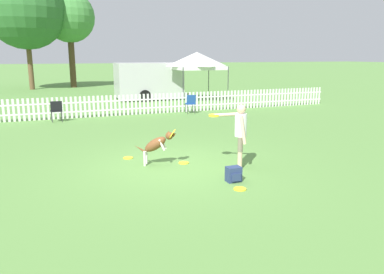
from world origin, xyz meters
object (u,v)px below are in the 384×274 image
object	(u,v)px
folding_chair_blue_left	(191,102)
tree_left_grove	(25,9)
canopy_tent_main	(197,61)
frisbee_near_dog	(128,158)
folding_chair_center	(56,109)
handler_person	(239,129)
frisbee_near_handler	(240,189)
leaping_dog	(157,144)
frisbee_midfield	(184,163)
backpack_on_grass	(234,174)
tree_right_grove	(69,17)
equipment_trailer	(148,80)

from	to	relation	value
folding_chair_blue_left	tree_left_grove	distance (m)	18.51
canopy_tent_main	frisbee_near_dog	bearing A→B (deg)	-120.32
frisbee_near_dog	folding_chair_center	world-z (taller)	folding_chair_center
frisbee_near_dog	folding_chair_blue_left	xyz separation A→B (m)	(4.31, 6.54, 0.52)
handler_person	frisbee_near_dog	world-z (taller)	handler_person
handler_person	frisbee_near_handler	bearing A→B (deg)	-178.69
leaping_dog	frisbee_near_dog	xyz separation A→B (m)	(-0.54, 0.89, -0.54)
folding_chair_blue_left	canopy_tent_main	bearing A→B (deg)	-109.96
handler_person	frisbee_midfield	xyz separation A→B (m)	(-1.08, 0.85, -0.94)
tree_left_grove	handler_person	bearing A→B (deg)	-78.34
frisbee_near_handler	backpack_on_grass	size ratio (longest dim) A/B	0.79
frisbee_near_dog	frisbee_midfield	xyz separation A→B (m)	(1.20, -0.97, 0.00)
handler_person	leaping_dog	world-z (taller)	handler_person
handler_person	backpack_on_grass	distance (m)	1.29
folding_chair_blue_left	folding_chair_center	distance (m)	5.83
leaping_dog	handler_person	bearing A→B (deg)	90.27
handler_person	frisbee_near_handler	world-z (taller)	handler_person
folding_chair_blue_left	folding_chair_center	bearing A→B (deg)	6.45
frisbee_near_dog	backpack_on_grass	world-z (taller)	backpack_on_grass
frisbee_near_dog	folding_chair_center	xyz separation A→B (m)	(-1.52, 6.45, 0.51)
canopy_tent_main	leaping_dog	bearing A→B (deg)	-116.36
folding_chair_blue_left	frisbee_near_dog	bearing A→B (deg)	62.18
folding_chair_blue_left	tree_right_grove	bearing A→B (deg)	-71.58
handler_person	folding_chair_blue_left	bearing A→B (deg)	14.53
tree_left_grove	frisbee_near_handler	bearing A→B (deg)	-80.36
handler_person	backpack_on_grass	size ratio (longest dim) A/B	4.70
frisbee_near_handler	backpack_on_grass	xyz separation A→B (m)	(0.11, 0.48, 0.15)
folding_chair_blue_left	folding_chair_center	xyz separation A→B (m)	(-5.83, -0.09, -0.01)
equipment_trailer	tree_left_grove	world-z (taller)	tree_left_grove
handler_person	frisbee_near_dog	size ratio (longest dim) A/B	5.93
folding_chair_center	frisbee_midfield	bearing A→B (deg)	107.55
folding_chair_blue_left	canopy_tent_main	size ratio (longest dim) A/B	0.31
handler_person	backpack_on_grass	bearing A→B (deg)	174.46
frisbee_near_handler	folding_chair_center	size ratio (longest dim) A/B	0.30
frisbee_near_dog	folding_chair_center	size ratio (longest dim) A/B	0.30
frisbee_near_handler	frisbee_near_dog	bearing A→B (deg)	117.13
frisbee_midfield	tree_left_grove	xyz separation A→B (m)	(-3.99, 23.70, 6.00)
handler_person	canopy_tent_main	size ratio (longest dim) A/B	0.54
backpack_on_grass	folding_chair_blue_left	size ratio (longest dim) A/B	0.37
folding_chair_blue_left	equipment_trailer	world-z (taller)	equipment_trailer
frisbee_near_dog	backpack_on_grass	size ratio (longest dim) A/B	0.79
frisbee_near_dog	tree_left_grove	size ratio (longest dim) A/B	0.03
canopy_tent_main	folding_chair_blue_left	bearing A→B (deg)	-115.52
canopy_tent_main	tree_right_grove	distance (m)	14.34
equipment_trailer	tree_left_grove	distance (m)	12.91
frisbee_near_handler	tree_left_grove	xyz separation A→B (m)	(-4.39, 25.88, 6.00)
frisbee_midfield	canopy_tent_main	xyz separation A→B (m)	(5.25, 12.00, 2.31)
frisbee_near_handler	frisbee_midfield	bearing A→B (deg)	100.60
backpack_on_grass	folding_chair_blue_left	xyz separation A→B (m)	(2.59, 9.20, 0.37)
backpack_on_grass	canopy_tent_main	world-z (taller)	canopy_tent_main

